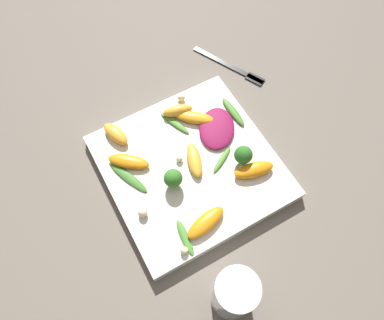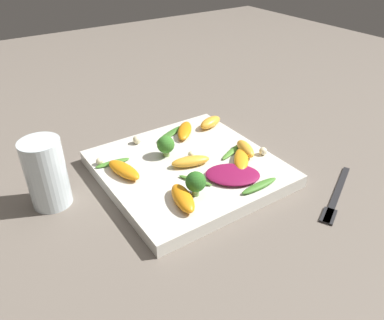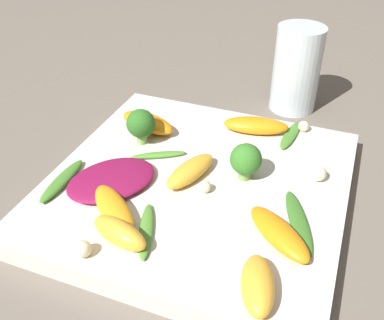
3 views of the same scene
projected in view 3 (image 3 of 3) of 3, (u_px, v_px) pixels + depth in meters
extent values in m
plane|color=#6B6056|center=(198.00, 196.00, 0.49)|extent=(2.40, 2.40, 0.00)
cube|color=silver|center=(198.00, 188.00, 0.48)|extent=(0.30, 0.30, 0.02)
cylinder|color=silver|center=(297.00, 69.00, 0.62)|extent=(0.06, 0.06, 0.12)
ellipsoid|color=maroon|center=(111.00, 180.00, 0.47)|extent=(0.11, 0.12, 0.01)
ellipsoid|color=#FCAD33|center=(120.00, 233.00, 0.40)|extent=(0.06, 0.04, 0.02)
ellipsoid|color=orange|center=(256.00, 125.00, 0.55)|extent=(0.08, 0.05, 0.02)
ellipsoid|color=orange|center=(279.00, 233.00, 0.40)|extent=(0.08, 0.07, 0.02)
ellipsoid|color=orange|center=(148.00, 123.00, 0.55)|extent=(0.08, 0.05, 0.02)
ellipsoid|color=#FCAD33|center=(258.00, 285.00, 0.35)|extent=(0.04, 0.07, 0.02)
ellipsoid|color=orange|center=(114.00, 209.00, 0.43)|extent=(0.08, 0.07, 0.02)
ellipsoid|color=#FCAD33|center=(192.00, 169.00, 0.48)|extent=(0.05, 0.08, 0.02)
cylinder|color=#84AD5B|center=(142.00, 136.00, 0.53)|extent=(0.01, 0.01, 0.02)
sphere|color=#2D6B23|center=(141.00, 123.00, 0.52)|extent=(0.03, 0.03, 0.03)
cylinder|color=#7A9E51|center=(245.00, 172.00, 0.47)|extent=(0.01, 0.01, 0.02)
sphere|color=#387A28|center=(246.00, 159.00, 0.46)|extent=(0.03, 0.03, 0.03)
ellipsoid|color=#518E33|center=(146.00, 231.00, 0.41)|extent=(0.04, 0.07, 0.01)
ellipsoid|color=#3D7528|center=(299.00, 222.00, 0.42)|extent=(0.05, 0.09, 0.01)
ellipsoid|color=#518E33|center=(159.00, 155.00, 0.51)|extent=(0.06, 0.04, 0.01)
ellipsoid|color=#47842D|center=(290.00, 135.00, 0.54)|extent=(0.02, 0.07, 0.01)
ellipsoid|color=#47842D|center=(62.00, 180.00, 0.47)|extent=(0.02, 0.08, 0.01)
sphere|color=beige|center=(304.00, 126.00, 0.55)|extent=(0.01, 0.01, 0.01)
sphere|color=beige|center=(319.00, 173.00, 0.47)|extent=(0.02, 0.02, 0.02)
sphere|color=beige|center=(83.00, 249.00, 0.38)|extent=(0.02, 0.02, 0.02)
sphere|color=beige|center=(205.00, 187.00, 0.46)|extent=(0.01, 0.01, 0.01)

